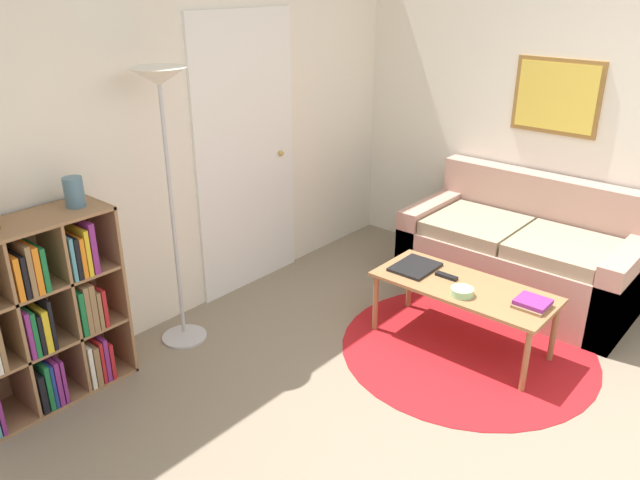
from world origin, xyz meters
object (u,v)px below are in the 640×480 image
Objects in this scene: bookshelf at (32,318)px; coffee_table at (463,291)px; laptop at (415,267)px; vase_on_shelf at (74,192)px; floor_lamp at (163,116)px; couch at (522,256)px; bowl at (462,292)px.

bookshelf is 0.94× the size of coffee_table.
laptop is 2.14m from vase_on_shelf.
bookshelf is at bearing 175.11° from floor_lamp.
couch reaches higher than laptop.
coffee_table is 0.37m from laptop.
bowl is at bearing -107.78° from laptop.
bookshelf is 0.61× the size of floor_lamp.
coffee_table is (2.01, -1.49, -0.14)m from bookshelf.
couch reaches higher than bowl.
bowl reaches higher than coffee_table.
bookshelf reaches higher than couch.
coffee_table is (-0.94, -0.02, 0.09)m from couch.
coffee_table is at bearing -41.85° from vase_on_shelf.
floor_lamp is 2.74m from couch.
couch is 1.00m from laptop.
floor_lamp reaches higher than bookshelf.
laptop is (0.01, 0.36, 0.05)m from coffee_table.
couch is at bearing -29.58° from vase_on_shelf.
couch is 1.08m from bowl.
vase_on_shelf reaches higher than laptop.
couch is 3.11m from vase_on_shelf.
vase_on_shelf is at bearing 0.65° from bookshelf.
bookshelf is 6.49× the size of vase_on_shelf.
laptop is at bearing -33.98° from vase_on_shelf.
bookshelf is 3.30m from couch.
bookshelf is at bearing 153.47° from couch.
laptop is at bearing 159.39° from couch.
floor_lamp is at bearing 145.73° from couch.
bowl is (-0.13, -0.05, 0.07)m from coffee_table.
vase_on_shelf is at bearing 150.42° from couch.
laptop is 0.44m from bowl.
bowl is at bearing -45.12° from vase_on_shelf.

